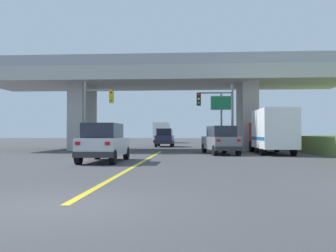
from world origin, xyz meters
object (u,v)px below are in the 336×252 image
at_px(box_truck, 272,131).
at_px(traffic_signal_farside, 94,108).
at_px(sedan_oncoming, 165,138).
at_px(suv_lead, 104,143).
at_px(highway_sign, 221,109).
at_px(suv_crossing, 220,140).
at_px(semi_truck_distant, 162,132).
at_px(traffic_signal_nearside, 220,109).

xyz_separation_m(box_truck, traffic_signal_farside, (-13.25, 0.39, 1.75)).
distance_m(box_truck, sedan_oncoming, 16.69).
height_order(suv_lead, sedan_oncoming, same).
xyz_separation_m(box_truck, highway_sign, (-3.41, 3.11, 1.85)).
distance_m(suv_crossing, traffic_signal_farside, 9.84).
relative_size(box_truck, highway_sign, 1.56).
relative_size(suv_crossing, traffic_signal_farside, 0.93).
bearing_deg(highway_sign, semi_truck_distant, 104.20).
relative_size(sedan_oncoming, traffic_signal_farside, 0.85).
height_order(traffic_signal_farside, semi_truck_distant, traffic_signal_farside).
xyz_separation_m(suv_lead, semi_truck_distant, (-0.31, 40.28, 0.63)).
xyz_separation_m(box_truck, sedan_oncoming, (-8.90, 14.11, -0.66)).
xyz_separation_m(suv_crossing, sedan_oncoming, (-5.12, 14.88, -0.00)).
bearing_deg(sedan_oncoming, traffic_signal_farside, -107.62).
bearing_deg(suv_crossing, semi_truck_distant, 92.50).
height_order(box_truck, semi_truck_distant, box_truck).
relative_size(highway_sign, semi_truck_distant, 0.73).
height_order(suv_lead, suv_crossing, same).
distance_m(traffic_signal_farside, highway_sign, 10.21).
height_order(suv_crossing, traffic_signal_farside, traffic_signal_farside).
bearing_deg(traffic_signal_farside, suv_crossing, -7.01).
distance_m(suv_crossing, semi_truck_distant, 33.44).
distance_m(suv_lead, traffic_signal_nearside, 11.10).
relative_size(traffic_signal_farside, highway_sign, 1.15).
height_order(box_truck, traffic_signal_farside, traffic_signal_farside).
bearing_deg(suv_crossing, highway_sign, 75.19).
bearing_deg(sedan_oncoming, highway_sign, -63.49).
bearing_deg(semi_truck_distant, traffic_signal_farside, -94.61).
bearing_deg(highway_sign, traffic_signal_nearside, -96.56).
bearing_deg(suv_lead, highway_sign, 58.64).
xyz_separation_m(suv_crossing, highway_sign, (0.36, 3.88, 2.51)).
xyz_separation_m(box_truck, traffic_signal_nearside, (-3.74, 0.25, 1.60)).
height_order(box_truck, highway_sign, highway_sign).
distance_m(sedan_oncoming, highway_sign, 12.54).
relative_size(suv_crossing, box_truck, 0.69).
bearing_deg(box_truck, highway_sign, 137.65).
distance_m(box_truck, traffic_signal_farside, 13.37).
xyz_separation_m(sedan_oncoming, highway_sign, (5.48, -10.99, 2.51)).
distance_m(highway_sign, semi_truck_distant, 29.80).
bearing_deg(traffic_signal_farside, box_truck, -1.71).
height_order(suv_lead, traffic_signal_farside, traffic_signal_farside).
bearing_deg(traffic_signal_nearside, box_truck, -3.76).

